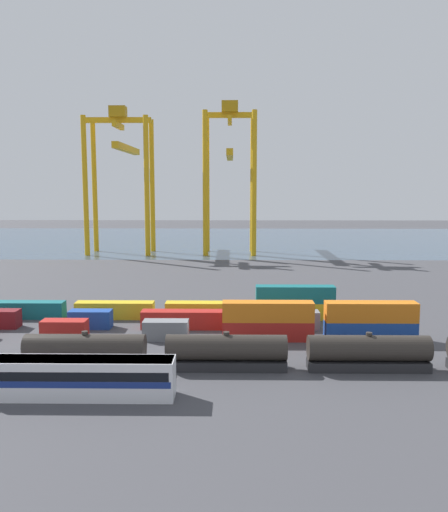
# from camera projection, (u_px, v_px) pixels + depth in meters

# --- Properties ---
(ground_plane) EXTENTS (420.00, 420.00, 0.00)m
(ground_plane) POSITION_uv_depth(u_px,v_px,m) (210.00, 285.00, 110.15)
(ground_plane) COLOR #424247
(harbour_water) EXTENTS (400.00, 110.00, 0.01)m
(harbour_water) POSITION_uv_depth(u_px,v_px,m) (220.00, 240.00, 202.47)
(harbour_water) COLOR #384C60
(harbour_water) RESTS_ON ground_plane
(freight_tank_row) EXTENTS (61.06, 2.86, 4.32)m
(freight_tank_row) POSITION_uv_depth(u_px,v_px,m) (297.00, 352.00, 59.39)
(freight_tank_row) COLOR #232326
(freight_tank_row) RESTS_ON ground_plane
(shipping_container_1) EXTENTS (6.04, 2.44, 2.60)m
(shipping_container_1) POSITION_uv_depth(u_px,v_px,m) (65.00, 330.00, 71.42)
(shipping_container_1) COLOR #AD211C
(shipping_container_1) RESTS_ON ground_plane
(shipping_container_2) EXTENTS (6.04, 2.44, 2.60)m
(shipping_container_2) POSITION_uv_depth(u_px,v_px,m) (166.00, 330.00, 71.22)
(shipping_container_2) COLOR slate
(shipping_container_2) RESTS_ON ground_plane
(shipping_container_3) EXTENTS (12.10, 2.44, 2.60)m
(shipping_container_3) POSITION_uv_depth(u_px,v_px,m) (268.00, 330.00, 71.02)
(shipping_container_3) COLOR #AD211C
(shipping_container_3) RESTS_ON ground_plane
(shipping_container_4) EXTENTS (12.10, 2.44, 2.60)m
(shipping_container_4) POSITION_uv_depth(u_px,v_px,m) (268.00, 311.00, 70.68)
(shipping_container_4) COLOR orange
(shipping_container_4) RESTS_ON shipping_container_3
(shipping_container_5) EXTENTS (12.10, 2.44, 2.60)m
(shipping_container_5) POSITION_uv_depth(u_px,v_px,m) (370.00, 331.00, 70.82)
(shipping_container_5) COLOR #1C4299
(shipping_container_5) RESTS_ON ground_plane
(shipping_container_6) EXTENTS (12.10, 2.44, 2.60)m
(shipping_container_6) POSITION_uv_depth(u_px,v_px,m) (371.00, 312.00, 70.47)
(shipping_container_6) COLOR orange
(shipping_container_6) RESTS_ON shipping_container_5
(shipping_container_8) EXTENTS (6.04, 2.44, 2.60)m
(shipping_container_8) POSITION_uv_depth(u_px,v_px,m) (91.00, 319.00, 77.00)
(shipping_container_8) COLOR #1C4299
(shipping_container_8) RESTS_ON ground_plane
(shipping_container_9) EXTENTS (12.10, 2.44, 2.60)m
(shipping_container_9) POSITION_uv_depth(u_px,v_px,m) (183.00, 319.00, 76.80)
(shipping_container_9) COLOR #AD211C
(shipping_container_9) RESTS_ON ground_plane
(shipping_container_10) EXTENTS (12.10, 2.44, 2.60)m
(shipping_container_10) POSITION_uv_depth(u_px,v_px,m) (277.00, 320.00, 76.60)
(shipping_container_10) COLOR slate
(shipping_container_10) RESTS_ON ground_plane
(shipping_container_11) EXTENTS (12.10, 2.44, 2.60)m
(shipping_container_11) POSITION_uv_depth(u_px,v_px,m) (26.00, 310.00, 82.78)
(shipping_container_11) COLOR #146066
(shipping_container_11) RESTS_ON ground_plane
(shipping_container_12) EXTENTS (12.10, 2.44, 2.60)m
(shipping_container_12) POSITION_uv_depth(u_px,v_px,m) (115.00, 310.00, 82.58)
(shipping_container_12) COLOR gold
(shipping_container_12) RESTS_ON ground_plane
(shipping_container_13) EXTENTS (12.10, 2.44, 2.60)m
(shipping_container_13) POSITION_uv_depth(u_px,v_px,m) (205.00, 310.00, 82.37)
(shipping_container_13) COLOR gold
(shipping_container_13) RESTS_ON ground_plane
(shipping_container_14) EXTENTS (12.10, 2.44, 2.60)m
(shipping_container_14) POSITION_uv_depth(u_px,v_px,m) (295.00, 311.00, 82.17)
(shipping_container_14) COLOR gold
(shipping_container_14) RESTS_ON ground_plane
(shipping_container_15) EXTENTS (12.10, 2.44, 2.60)m
(shipping_container_15) POSITION_uv_depth(u_px,v_px,m) (295.00, 294.00, 81.83)
(shipping_container_15) COLOR #146066
(shipping_container_15) RESTS_ON shipping_container_14
(gantry_crane_west) EXTENTS (19.59, 36.55, 43.80)m
(gantry_crane_west) POSITION_uv_depth(u_px,v_px,m) (121.00, 164.00, 162.01)
(gantry_crane_west) COLOR gold
(gantry_crane_west) RESTS_ON ground_plane
(gantry_crane_central) EXTENTS (15.76, 35.10, 45.18)m
(gantry_crane_central) POSITION_uv_depth(u_px,v_px,m) (230.00, 165.00, 161.26)
(gantry_crane_central) COLOR gold
(gantry_crane_central) RESTS_ON ground_plane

